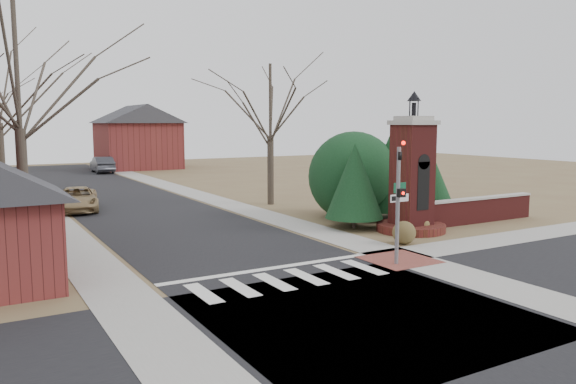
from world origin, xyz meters
TOP-DOWN VIEW (x-y plane):
  - ground at (0.00, 0.00)m, footprint 120.00×120.00m
  - main_street at (0.00, 22.00)m, footprint 8.00×70.00m
  - cross_street at (0.00, -3.00)m, footprint 120.00×8.00m
  - crosswalk_zone at (0.00, 0.80)m, footprint 8.00×2.20m
  - stop_bar at (0.00, 2.30)m, footprint 8.00×0.35m
  - sidewalk_right_main at (5.20, 22.00)m, footprint 2.00×60.00m
  - sidewalk_left at (-5.20, 22.00)m, footprint 2.00×60.00m
  - curb_apron at (4.80, 1.00)m, footprint 2.40×2.40m
  - traffic_signal_pole at (4.30, 0.57)m, footprint 0.28×0.41m
  - sign_post at (5.59, 1.99)m, footprint 0.90×0.07m
  - brick_gate_monument at (9.00, 4.99)m, footprint 3.20×3.20m
  - brick_garden_wall at (13.50, 5.00)m, footprint 7.50×0.50m
  - house_distant_right at (7.99, 47.99)m, footprint 8.80×8.80m
  - evergreen_near at (7.20, 7.00)m, footprint 2.80×2.80m
  - evergreen_mid at (10.50, 8.20)m, footprint 3.40×3.40m
  - evergreen_far at (12.50, 7.20)m, footprint 2.40×2.40m
  - evergreen_mass at (9.00, 9.50)m, footprint 4.80×4.80m
  - bare_tree_0 at (-7.00, 9.00)m, footprint 8.05×8.05m
  - bare_tree_3 at (7.50, 16.00)m, footprint 7.00×7.00m
  - pickup_truck at (-3.40, 19.26)m, footprint 3.07×5.22m
  - distant_car at (3.27, 44.11)m, footprint 1.87×4.99m
  - dry_shrub_left at (6.80, 3.00)m, footprint 0.98×0.98m
  - dry_shrub_right at (9.30, 4.60)m, footprint 0.79×0.79m

SIDE VIEW (x-z plane):
  - ground at x=0.00m, z-range 0.00..0.00m
  - main_street at x=0.00m, z-range 0.00..0.01m
  - cross_street at x=0.00m, z-range 0.00..0.01m
  - crosswalk_zone at x=0.00m, z-range 0.00..0.02m
  - stop_bar at x=0.00m, z-range 0.00..0.02m
  - sidewalk_right_main at x=5.20m, z-range 0.00..0.02m
  - sidewalk_left at x=-5.20m, z-range 0.00..0.02m
  - curb_apron at x=4.80m, z-range 0.00..0.02m
  - dry_shrub_right at x=9.30m, z-range 0.00..0.79m
  - dry_shrub_left at x=6.80m, z-range 0.00..0.98m
  - brick_garden_wall at x=13.50m, z-range 0.01..1.31m
  - pickup_truck at x=-3.40m, z-range 0.00..1.36m
  - distant_car at x=3.27m, z-range 0.00..1.63m
  - evergreen_far at x=12.50m, z-range 0.25..3.55m
  - sign_post at x=5.59m, z-range 0.57..3.32m
  - brick_gate_monument at x=9.00m, z-range -1.07..5.40m
  - evergreen_near at x=7.20m, z-range 0.25..4.35m
  - evergreen_mass at x=9.00m, z-range 0.00..4.80m
  - traffic_signal_pole at x=4.30m, z-range 0.34..4.84m
  - evergreen_mid at x=10.50m, z-range 0.25..4.95m
  - house_distant_right at x=7.99m, z-range 0.00..7.30m
  - bare_tree_3 at x=7.50m, z-range 1.84..11.54m
  - bare_tree_0 at x=-7.00m, z-range 2.12..13.27m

